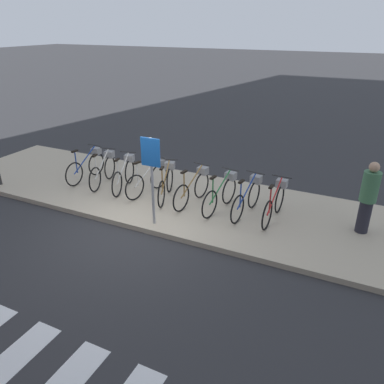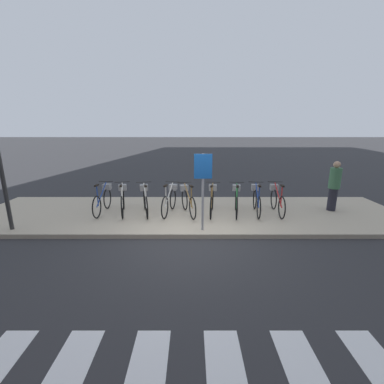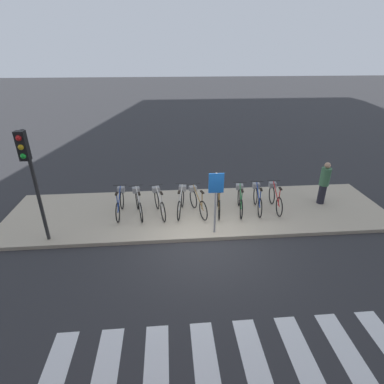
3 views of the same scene
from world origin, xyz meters
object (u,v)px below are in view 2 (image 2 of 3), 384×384
Objects in this scene: parked_bicycle_3 at (170,199)px; parked_bicycle_6 at (237,200)px; parked_bicycle_8 at (277,199)px; parked_bicycle_4 at (188,200)px; parked_bicycle_2 at (146,199)px; parked_bicycle_7 at (257,199)px; pedestrian at (335,185)px; parked_bicycle_0 at (104,199)px; parked_bicycle_1 at (123,199)px; parked_bicycle_5 at (212,199)px; sign_post at (203,179)px.

parked_bicycle_3 and parked_bicycle_6 have the same top height.
parked_bicycle_4 is at bearing -178.67° from parked_bicycle_8.
parked_bicycle_2 is 3.40m from parked_bicycle_7.
pedestrian is (4.56, 0.29, 0.38)m from parked_bicycle_4.
parked_bicycle_0 is 4.71m from parked_bicycle_7.
pedestrian is at bearing 2.10° from parked_bicycle_1.
parked_bicycle_5 is 1.00× the size of parked_bicycle_7.
parked_bicycle_5 is at bearing -0.20° from parked_bicycle_2.
sign_post is at bearing -129.36° from parked_bicycle_6.
parked_bicycle_5 is at bearing -179.04° from parked_bicycle_7.
parked_bicycle_8 is (4.72, 0.01, 0.00)m from parked_bicycle_1.
parked_bicycle_7 is (2.65, -0.02, 0.00)m from parked_bicycle_3.
parked_bicycle_5 is at bearing -176.00° from pedestrian.
sign_post is (0.41, -1.31, 0.90)m from parked_bicycle_4.
parked_bicycle_1 and parked_bicycle_5 have the same top height.
parked_bicycle_7 is 1.00× the size of pedestrian.
parked_bicycle_4 is 0.97× the size of parked_bicycle_7.
parked_bicycle_4 is 2.74m from parked_bicycle_8.
parked_bicycle_5 is 0.99× the size of parked_bicycle_8.
parked_bicycle_0 is 1.03× the size of parked_bicycle_4.
parked_bicycle_1 is at bearing -179.90° from parked_bicycle_8.
pedestrian is at bearing 4.00° from parked_bicycle_5.
parked_bicycle_2 is at bearing -179.61° from parked_bicycle_8.
parked_bicycle_8 is (0.63, 0.01, 0.00)m from parked_bicycle_7.
parked_bicycle_0 is 3.45m from sign_post.
parked_bicycle_1 is at bearing 179.95° from parked_bicycle_7.
pedestrian is 0.80× the size of sign_post.
parked_bicycle_2 is 0.98× the size of parked_bicycle_8.
parked_bicycle_1 is at bearing 150.18° from sign_post.
parked_bicycle_7 is (2.11, 0.05, 0.00)m from parked_bicycle_4.
parked_bicycle_3 is 2.65m from parked_bicycle_7.
parked_bicycle_6 is at bearing 0.07° from parked_bicycle_4.
parked_bicycle_2 is 0.79× the size of sign_post.
parked_bicycle_4 is 1.65m from sign_post.
sign_post reaches higher than parked_bicycle_2.
parked_bicycle_0 is at bearing 173.91° from parked_bicycle_1.
parked_bicycle_8 is at bearing 0.10° from parked_bicycle_1.
parked_bicycle_8 is at bearing 1.00° from parked_bicycle_5.
parked_bicycle_5 is (0.75, 0.03, 0.00)m from parked_bicycle_4.
parked_bicycle_3 and parked_bicycle_8 have the same top height.
parked_bicycle_5 is (2.04, -0.01, 0.00)m from parked_bicycle_2.
parked_bicycle_6 and parked_bicycle_8 have the same top height.
parked_bicycle_7 is 2.49m from pedestrian.
parked_bicycle_4 is at bearing -1.58° from parked_bicycle_2.
parked_bicycle_2 is at bearing -177.22° from parked_bicycle_3.
sign_post is at bearing -104.24° from parked_bicycle_5.
parked_bicycle_4 is at bearing -176.30° from pedestrian.
pedestrian is (5.85, 0.26, 0.38)m from parked_bicycle_2.
parked_bicycle_2 and parked_bicycle_6 have the same top height.
parked_bicycle_2 is 0.98× the size of parked_bicycle_7.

